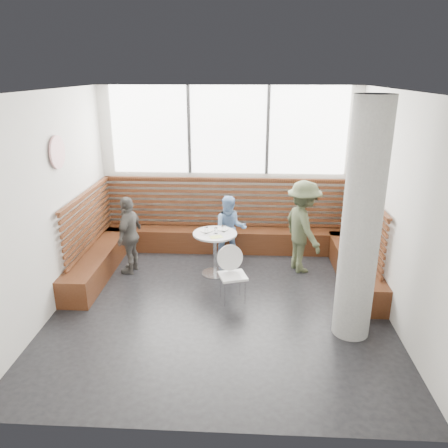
# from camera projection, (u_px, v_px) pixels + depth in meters

# --- Properties ---
(room) EXTENTS (5.00, 5.00, 3.20)m
(room) POSITION_uv_depth(u_px,v_px,m) (220.00, 207.00, 6.24)
(room) COLOR silver
(room) RESTS_ON ground
(booth) EXTENTS (5.00, 2.50, 1.44)m
(booth) POSITION_uv_depth(u_px,v_px,m) (226.00, 240.00, 8.30)
(booth) COLOR #412010
(booth) RESTS_ON ground
(concrete_column) EXTENTS (0.50, 0.50, 3.20)m
(concrete_column) POSITION_uv_depth(u_px,v_px,m) (362.00, 224.00, 5.57)
(concrete_column) COLOR gray
(concrete_column) RESTS_ON ground
(wall_art) EXTENTS (0.03, 0.50, 0.50)m
(wall_art) POSITION_uv_depth(u_px,v_px,m) (57.00, 152.00, 6.50)
(wall_art) COLOR white
(wall_art) RESTS_ON room
(cafe_table) EXTENTS (0.77, 0.77, 0.79)m
(cafe_table) POSITION_uv_depth(u_px,v_px,m) (215.00, 245.00, 7.64)
(cafe_table) COLOR silver
(cafe_table) RESTS_ON ground
(cafe_chair) EXTENTS (0.42, 0.41, 0.88)m
(cafe_chair) POSITION_uv_depth(u_px,v_px,m) (233.00, 269.00, 6.83)
(cafe_chair) COLOR white
(cafe_chair) RESTS_ON ground
(adult_man) EXTENTS (0.95, 1.22, 1.67)m
(adult_man) POSITION_uv_depth(u_px,v_px,m) (303.00, 227.00, 7.73)
(adult_man) COLOR #454E34
(adult_man) RESTS_ON ground
(child_back) EXTENTS (0.68, 0.56, 1.28)m
(child_back) POSITION_uv_depth(u_px,v_px,m) (230.00, 229.00, 8.17)
(child_back) COLOR #789ED0
(child_back) RESTS_ON ground
(child_left) EXTENTS (0.48, 0.87, 1.40)m
(child_left) POSITION_uv_depth(u_px,v_px,m) (130.00, 235.00, 7.72)
(child_left) COLOR #585550
(child_left) RESTS_ON ground
(plate_near) EXTENTS (0.22, 0.22, 0.02)m
(plate_near) POSITION_uv_depth(u_px,v_px,m) (207.00, 230.00, 7.66)
(plate_near) COLOR white
(plate_near) RESTS_ON cafe_table
(plate_far) EXTENTS (0.22, 0.22, 0.02)m
(plate_far) POSITION_uv_depth(u_px,v_px,m) (223.00, 229.00, 7.73)
(plate_far) COLOR white
(plate_far) RESTS_ON cafe_table
(glass_left) EXTENTS (0.07, 0.07, 0.11)m
(glass_left) POSITION_uv_depth(u_px,v_px,m) (206.00, 230.00, 7.54)
(glass_left) COLOR white
(glass_left) RESTS_ON cafe_table
(glass_mid) EXTENTS (0.06, 0.06, 0.10)m
(glass_mid) POSITION_uv_depth(u_px,v_px,m) (216.00, 231.00, 7.53)
(glass_mid) COLOR white
(glass_mid) RESTS_ON cafe_table
(glass_right) EXTENTS (0.08, 0.08, 0.12)m
(glass_right) POSITION_uv_depth(u_px,v_px,m) (224.00, 228.00, 7.61)
(glass_right) COLOR white
(glass_right) RESTS_ON cafe_table
(menu_card) EXTENTS (0.25, 0.21, 0.00)m
(menu_card) POSITION_uv_depth(u_px,v_px,m) (216.00, 237.00, 7.38)
(menu_card) COLOR #A5C64C
(menu_card) RESTS_ON cafe_table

